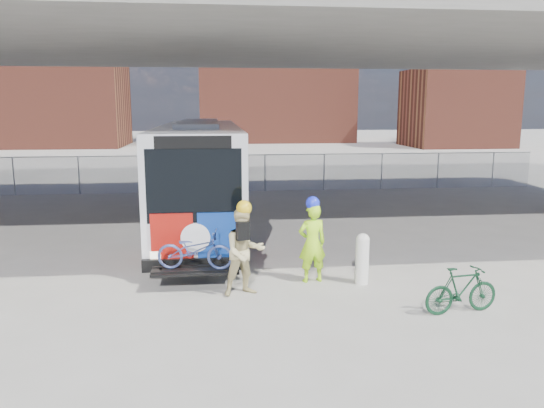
{
  "coord_description": "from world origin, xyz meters",
  "views": [
    {
      "loc": [
        -1.53,
        -14.16,
        4.17
      ],
      "look_at": [
        0.0,
        -0.29,
        1.6
      ],
      "focal_mm": 35.0,
      "sensor_mm": 36.0,
      "label": 1
    }
  ],
  "objects": [
    {
      "name": "cyclist_tan",
      "position": [
        -0.89,
        -2.78,
        1.02
      ],
      "size": [
        1.13,
        0.98,
        2.16
      ],
      "rotation": [
        0.0,
        0.0,
        0.29
      ],
      "color": "#D0BF85",
      "rests_on": "ground"
    },
    {
      "name": "bus",
      "position": [
        -2.0,
        4.27,
        2.11
      ],
      "size": [
        2.67,
        12.99,
        3.69
      ],
      "color": "silver",
      "rests_on": "ground"
    },
    {
      "name": "cyclist_hivis",
      "position": [
        0.77,
        -2.05,
        1.01
      ],
      "size": [
        0.77,
        0.58,
        2.09
      ],
      "rotation": [
        0.0,
        0.0,
        3.32
      ],
      "color": "#B0FF1A",
      "rests_on": "ground"
    },
    {
      "name": "overpass",
      "position": [
        0.0,
        4.0,
        6.54
      ],
      "size": [
        40.0,
        16.0,
        7.95
      ],
      "color": "#605E59",
      "rests_on": "ground"
    },
    {
      "name": "bollard",
      "position": [
        1.94,
        -2.32,
        0.66
      ],
      "size": [
        0.32,
        0.32,
        1.23
      ],
      "color": "silver",
      "rests_on": "ground"
    },
    {
      "name": "chainlink_fence",
      "position": [
        0.0,
        12.0,
        1.42
      ],
      "size": [
        30.0,
        0.06,
        30.0
      ],
      "color": "gray",
      "rests_on": "ground"
    },
    {
      "name": "ground",
      "position": [
        0.0,
        0.0,
        0.0
      ],
      "size": [
        160.0,
        160.0,
        0.0
      ],
      "primitive_type": "plane",
      "color": "#9E9991",
      "rests_on": "ground"
    },
    {
      "name": "bike_parked",
      "position": [
        3.44,
        -4.36,
        0.49
      ],
      "size": [
        1.69,
        0.7,
        0.98
      ],
      "primitive_type": "imported",
      "rotation": [
        0.0,
        0.0,
        1.72
      ],
      "color": "#123921",
      "rests_on": "ground"
    },
    {
      "name": "smokestack",
      "position": [
        14.0,
        55.0,
        12.5
      ],
      "size": [
        2.2,
        2.2,
        25.0
      ],
      "primitive_type": "cylinder",
      "color": "brown",
      "rests_on": "ground"
    },
    {
      "name": "brick_buildings",
      "position": [
        1.23,
        48.23,
        5.42
      ],
      "size": [
        54.0,
        22.0,
        12.0
      ],
      "color": "brown",
      "rests_on": "ground"
    }
  ]
}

